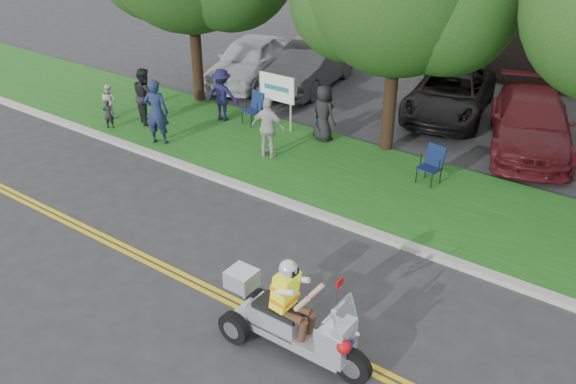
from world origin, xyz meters
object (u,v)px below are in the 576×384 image
Objects in this scene: spectator_adult_left at (156,112)px; spectator_adult_right at (268,128)px; parked_car_left at (311,65)px; trike_scooter at (290,321)px; parked_car_far_left at (249,60)px; lawn_chair_b at (432,162)px; parked_car_right at (531,122)px; parked_car_mid at (450,94)px; spectator_adult_mid at (145,96)px; lawn_chair_a at (255,106)px.

spectator_adult_right is at bearing 173.82° from spectator_adult_left.
parked_car_left is at bearing -78.35° from spectator_adult_right.
spectator_adult_left is at bearing 7.60° from spectator_adult_right.
trike_scooter is 0.58× the size of parked_car_far_left.
lawn_chair_b is 4.41m from spectator_adult_right.
trike_scooter is 0.53× the size of parked_car_right.
parked_car_left reaches higher than parked_car_mid.
spectator_adult_right is 0.33× the size of parked_car_mid.
parked_car_mid is at bearing -7.03° from parked_car_far_left.
spectator_adult_right is at bearing -156.52° from parked_car_right.
parked_car_far_left is at bearing -167.53° from parked_car_left.
parked_car_mid reaches higher than lawn_chair_b.
trike_scooter is 1.61× the size of spectator_adult_mid.
parked_car_right reaches higher than lawn_chair_b.
lawn_chair_a is 0.20× the size of parked_car_left.
parked_car_far_left is 0.98× the size of parked_car_left.
spectator_adult_left reaches higher than parked_car_right.
spectator_adult_left reaches higher than trike_scooter.
lawn_chair_a is at bearing -146.74° from parked_car_mid.
parked_car_left is at bearing 5.40° from parked_car_far_left.
spectator_adult_right is 6.63m from parked_car_mid.
parked_car_mid is (4.43, 4.42, 0.04)m from lawn_chair_a.
parked_car_far_left is (-2.91, 3.30, 0.15)m from lawn_chair_a.
spectator_adult_left is 1.12× the size of spectator_adult_right.
spectator_adult_right is at bearing -150.40° from spectator_adult_mid.
lawn_chair_a is 4.21m from parked_car_left.
lawn_chair_a is at bearing 131.68° from trike_scooter.
parked_car_left is at bearing 113.35° from lawn_chair_a.
spectator_adult_mid reaches higher than parked_car_far_left.
spectator_adult_right reaches higher than parked_car_far_left.
trike_scooter is 2.85× the size of lawn_chair_b.
parked_car_mid is at bearing 116.68° from lawn_chair_b.
trike_scooter is at bearing 124.21° from spectator_adult_left.
lawn_chair_a is 3.36m from spectator_adult_mid.
spectator_adult_mid is at bearing -117.29° from parked_car_left.
lawn_chair_b is 4.04m from parked_car_right.
spectator_adult_left is 10.58m from parked_car_right.
parked_car_right is (8.60, 6.15, -0.29)m from spectator_adult_left.
trike_scooter reaches higher than spectator_adult_right.
spectator_adult_mid is (-8.80, -1.43, 0.31)m from lawn_chair_b.
lawn_chair_a is 0.19× the size of parked_car_right.
lawn_chair_b is at bearing -42.81° from parked_car_left.
spectator_adult_right reaches higher than lawn_chair_a.
trike_scooter reaches higher than lawn_chair_a.
spectator_adult_mid is (-2.76, -1.88, 0.30)m from lawn_chair_a.
spectator_adult_mid is (-1.46, 0.89, -0.08)m from spectator_adult_left.
spectator_adult_mid is at bearing -57.25° from spectator_adult_left.
spectator_adult_right is (4.57, 0.22, -0.02)m from spectator_adult_mid.
spectator_adult_mid is 0.33× the size of parked_car_right.
trike_scooter reaches higher than parked_car_far_left.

